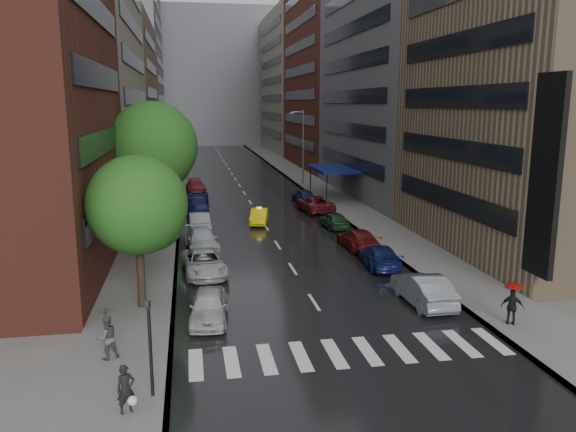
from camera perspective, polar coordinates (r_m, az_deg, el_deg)
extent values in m
plane|color=gray|center=(25.56, 4.68, -11.79)|extent=(220.00, 220.00, 0.00)
cube|color=black|center=(73.63, -5.23, 3.55)|extent=(14.00, 140.00, 0.01)
cube|color=gray|center=(73.42, -12.26, 3.37)|extent=(4.00, 140.00, 0.15)
cube|color=gray|center=(74.91, 1.65, 3.79)|extent=(4.00, 140.00, 0.15)
cube|color=silver|center=(23.00, -9.35, -14.65)|extent=(0.55, 2.80, 0.01)
cube|color=silver|center=(23.04, -5.75, -14.49)|extent=(0.55, 2.80, 0.01)
cube|color=silver|center=(23.17, -2.19, -14.29)|extent=(0.55, 2.80, 0.01)
cube|color=silver|center=(23.38, 1.31, -14.03)|extent=(0.55, 2.80, 0.01)
cube|color=silver|center=(23.67, 4.74, -13.74)|extent=(0.55, 2.80, 0.01)
cube|color=silver|center=(24.04, 8.05, -13.40)|extent=(0.55, 2.80, 0.01)
cube|color=silver|center=(24.49, 11.25, -13.04)|extent=(0.55, 2.80, 0.01)
cube|color=silver|center=(25.00, 14.32, -12.65)|extent=(0.55, 2.80, 0.01)
cube|color=silver|center=(25.58, 17.25, -12.25)|extent=(0.55, 2.80, 0.01)
cube|color=silver|center=(26.23, 20.03, -11.83)|extent=(0.55, 2.80, 0.01)
cube|color=maroon|center=(35.92, -25.30, 15.08)|extent=(8.00, 20.00, 26.00)
cube|color=gray|center=(59.76, -19.50, 17.49)|extent=(8.00, 28.00, 34.00)
cube|color=#937A5B|center=(87.14, -16.28, 11.62)|extent=(8.00, 28.00, 22.00)
cube|color=slate|center=(117.36, -14.94, 15.45)|extent=(8.00, 32.00, 38.00)
cube|color=#937A5B|center=(40.90, 22.17, 17.57)|extent=(8.00, 20.00, 30.00)
cube|color=slate|center=(62.39, 9.96, 13.06)|extent=(8.00, 28.00, 24.00)
cube|color=maroon|center=(89.57, 3.75, 16.52)|extent=(8.00, 28.00, 36.00)
cube|color=gray|center=(118.64, 0.18, 13.36)|extent=(8.00, 32.00, 28.00)
cube|color=black|center=(30.30, 24.67, 3.64)|extent=(0.30, 2.20, 10.00)
cube|color=slate|center=(140.94, -7.81, 13.77)|extent=(40.00, 14.00, 32.00)
cylinder|color=#382619|center=(28.49, -14.75, -5.17)|extent=(0.40, 0.40, 4.21)
sphere|color=#1E5116|center=(27.77, -15.08, 1.09)|extent=(4.82, 4.82, 4.82)
cylinder|color=#382619|center=(42.39, -13.30, 1.27)|extent=(0.40, 0.40, 5.60)
sphere|color=#1E5116|center=(41.87, -13.57, 6.93)|extent=(6.40, 6.40, 6.40)
cylinder|color=#382619|center=(57.89, -12.48, 3.67)|extent=(0.40, 0.40, 5.00)
sphere|color=#1E5116|center=(57.52, -12.65, 7.37)|extent=(5.71, 5.71, 5.71)
imported|color=yellow|center=(47.42, -2.94, -0.02)|extent=(2.13, 4.13, 1.30)
imported|color=#B9B9B9|center=(26.81, -8.04, -9.06)|extent=(2.10, 4.40, 1.45)
imported|color=#B8B8B8|center=(33.83, -8.52, -4.73)|extent=(2.84, 5.35, 1.43)
imported|color=#B3B9BD|center=(39.41, -8.77, -2.42)|extent=(2.49, 5.10, 1.43)
imported|color=gray|center=(44.84, -8.95, -0.70)|extent=(1.72, 4.53, 1.47)
imported|color=#0E1443|center=(52.36, -9.14, 1.06)|extent=(2.24, 5.21, 1.50)
imported|color=#0E1344|center=(56.83, -9.23, 1.78)|extent=(2.41, 4.86, 1.33)
imported|color=maroon|center=(64.61, -9.36, 2.98)|extent=(2.41, 5.11, 1.44)
imported|color=gray|center=(29.51, 13.55, -7.19)|extent=(1.79, 4.87, 1.60)
imported|color=#111B52|center=(35.44, 9.27, -4.04)|extent=(2.34, 4.92, 1.38)
imported|color=maroon|center=(39.61, 7.12, -2.32)|extent=(2.16, 4.88, 1.39)
imported|color=#1C3E22|center=(45.83, 4.68, -0.42)|extent=(1.91, 4.07, 1.35)
imported|color=maroon|center=(52.51, 2.74, 1.24)|extent=(3.01, 5.74, 1.54)
imported|color=#0D223F|center=(57.52, 1.60, 2.09)|extent=(2.05, 4.31, 1.42)
imported|color=black|center=(19.71, -16.16, -16.54)|extent=(0.71, 0.60, 1.64)
sphere|color=white|center=(19.77, -15.53, -17.62)|extent=(0.32, 0.32, 0.32)
imported|color=#4D4C51|center=(23.58, -17.92, -11.66)|extent=(1.07, 0.99, 1.77)
imported|color=black|center=(23.30, -18.04, -9.93)|extent=(0.96, 0.98, 0.88)
imported|color=black|center=(27.68, 21.82, -8.57)|extent=(1.06, 0.82, 1.67)
imported|color=#AF150D|center=(27.42, 21.94, -6.96)|extent=(0.82, 0.82, 0.72)
cylinder|color=black|center=(20.16, -13.78, -13.28)|extent=(0.12, 0.12, 3.20)
imported|color=black|center=(19.62, -13.98, -9.56)|extent=(0.18, 0.15, 0.90)
cylinder|color=gray|center=(52.99, -11.91, 5.34)|extent=(0.18, 0.18, 9.00)
cube|color=gray|center=(52.70, -10.55, 9.94)|extent=(0.50, 0.22, 0.16)
cylinder|color=gray|center=(69.31, 1.54, 6.97)|extent=(0.18, 0.18, 9.00)
cube|color=gray|center=(68.84, 0.40, 10.44)|extent=(0.50, 0.22, 0.16)
cube|color=navy|center=(60.03, 4.58, 4.80)|extent=(4.00, 8.00, 0.25)
cylinder|color=black|center=(56.18, 3.95, 2.81)|extent=(0.12, 0.12, 3.00)
cylinder|color=black|center=(63.51, 2.30, 3.83)|extent=(0.12, 0.12, 3.00)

